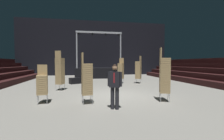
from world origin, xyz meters
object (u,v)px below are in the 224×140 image
(stage_riser, at_px, (98,72))
(chair_stack_front_left, at_px, (121,71))
(chair_stack_rear_left, at_px, (42,84))
(equipment_road_case, at_px, (75,81))
(chair_stack_mid_centre, at_px, (165,75))
(man_with_tie, at_px, (115,84))
(chair_stack_mid_right, at_px, (138,70))
(chair_stack_mid_left, at_px, (87,78))
(chair_stack_front_right, at_px, (60,71))

(stage_riser, xyz_separation_m, chair_stack_front_left, (1.46, -5.82, 0.44))
(chair_stack_rear_left, bearing_deg, equipment_road_case, -108.45)
(chair_stack_front_left, height_order, chair_stack_mid_centre, chair_stack_mid_centre)
(man_with_tie, bearing_deg, chair_stack_rear_left, -1.88)
(chair_stack_mid_right, height_order, chair_stack_rear_left, chair_stack_mid_right)
(chair_stack_front_left, distance_m, chair_stack_mid_right, 1.54)
(chair_stack_front_left, xyz_separation_m, chair_stack_mid_right, (1.50, -0.31, 0.08))
(chair_stack_front_left, bearing_deg, chair_stack_mid_right, -157.96)
(chair_stack_mid_left, relative_size, chair_stack_rear_left, 1.30)
(chair_stack_front_left, relative_size, chair_stack_rear_left, 1.30)
(chair_stack_front_right, bearing_deg, chair_stack_mid_centre, -12.49)
(chair_stack_front_left, bearing_deg, chair_stack_mid_left, 98.57)
(man_with_tie, bearing_deg, chair_stack_front_right, -36.76)
(chair_stack_mid_centre, bearing_deg, chair_stack_mid_left, -72.89)
(chair_stack_rear_left, bearing_deg, man_with_tie, 145.14)
(stage_riser, height_order, equipment_road_case, stage_riser)
(chair_stack_rear_left, relative_size, equipment_road_case, 1.90)
(chair_stack_front_left, xyz_separation_m, chair_stack_mid_centre, (0.47, -6.72, 0.13))
(chair_stack_mid_left, xyz_separation_m, chair_stack_rear_left, (-1.92, 0.41, -0.25))
(chair_stack_front_right, relative_size, chair_stack_rear_left, 1.50)
(chair_stack_mid_right, distance_m, equipment_road_case, 5.58)
(stage_riser, distance_m, chair_stack_front_left, 6.02)
(stage_riser, height_order, chair_stack_rear_left, stage_riser)
(chair_stack_front_right, bearing_deg, equipment_road_case, 100.99)
(chair_stack_front_left, bearing_deg, chair_stack_rear_left, 84.53)
(chair_stack_front_left, bearing_deg, chair_stack_front_right, 64.20)
(chair_stack_front_left, relative_size, chair_stack_mid_right, 0.93)
(chair_stack_mid_right, bearing_deg, chair_stack_front_right, 148.19)
(stage_riser, height_order, chair_stack_front_left, stage_riser)
(man_with_tie, bearing_deg, chair_stack_front_left, -81.47)
(stage_riser, distance_m, equipment_road_case, 5.99)
(chair_stack_rear_left, bearing_deg, stage_riser, -115.86)
(chair_stack_front_left, xyz_separation_m, chair_stack_rear_left, (-4.99, -6.10, -0.25))
(chair_stack_mid_left, xyz_separation_m, chair_stack_mid_right, (4.57, 6.20, 0.08))
(chair_stack_mid_left, bearing_deg, chair_stack_front_right, -163.21)
(equipment_road_case, bearing_deg, chair_stack_mid_left, -82.69)
(stage_riser, bearing_deg, chair_stack_mid_centre, -81.25)
(stage_riser, height_order, chair_stack_mid_right, stage_riser)
(chair_stack_rear_left, bearing_deg, chair_stack_mid_right, -147.63)
(chair_stack_front_right, height_order, equipment_road_case, chair_stack_front_right)
(chair_stack_front_left, bearing_deg, chair_stack_mid_centre, 127.82)
(man_with_tie, height_order, chair_stack_front_left, chair_stack_front_left)
(chair_stack_mid_centre, relative_size, equipment_road_case, 2.75)
(equipment_road_case, bearing_deg, stage_riser, 65.36)
(man_with_tie, height_order, chair_stack_mid_centre, chair_stack_mid_centre)
(stage_riser, distance_m, man_with_tie, 13.36)
(chair_stack_front_right, bearing_deg, man_with_tie, -35.65)
(chair_stack_front_right, relative_size, equipment_road_case, 2.84)
(chair_stack_front_right, distance_m, chair_stack_rear_left, 3.37)
(stage_riser, relative_size, chair_stack_front_right, 2.15)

